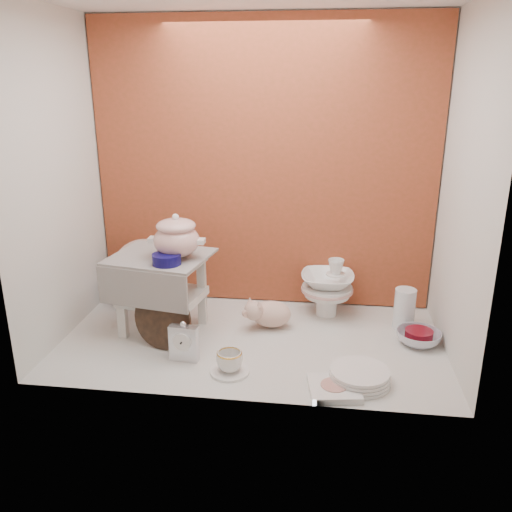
{
  "coord_description": "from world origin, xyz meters",
  "views": [
    {
      "loc": [
        0.31,
        -2.25,
        1.19
      ],
      "look_at": [
        0.02,
        0.02,
        0.42
      ],
      "focal_mm": 37.08,
      "sensor_mm": 36.0,
      "label": 1
    }
  ],
  "objects_px": {
    "floral_platter": "(145,271)",
    "plush_pig": "(271,313)",
    "dinner_plate_stack": "(359,376)",
    "step_stool": "(162,293)",
    "mantel_clock": "(184,341)",
    "crystal_bowl": "(418,338)",
    "soup_tureen": "(176,236)",
    "gold_rim_teacup": "(230,361)",
    "porcelain_tower": "(327,287)",
    "blue_white_vase": "(131,284)"
  },
  "relations": [
    {
      "from": "floral_platter",
      "to": "porcelain_tower",
      "type": "relative_size",
      "value": 1.14
    },
    {
      "from": "soup_tureen",
      "to": "mantel_clock",
      "type": "relative_size",
      "value": 1.37
    },
    {
      "from": "step_stool",
      "to": "mantel_clock",
      "type": "relative_size",
      "value": 2.4
    },
    {
      "from": "soup_tureen",
      "to": "floral_platter",
      "type": "distance_m",
      "value": 0.58
    },
    {
      "from": "mantel_clock",
      "to": "gold_rim_teacup",
      "type": "distance_m",
      "value": 0.23
    },
    {
      "from": "dinner_plate_stack",
      "to": "porcelain_tower",
      "type": "relative_size",
      "value": 0.81
    },
    {
      "from": "dinner_plate_stack",
      "to": "floral_platter",
      "type": "bearing_deg",
      "value": 147.98
    },
    {
      "from": "gold_rim_teacup",
      "to": "step_stool",
      "type": "bearing_deg",
      "value": 137.6
    },
    {
      "from": "mantel_clock",
      "to": "crystal_bowl",
      "type": "height_order",
      "value": "mantel_clock"
    },
    {
      "from": "step_stool",
      "to": "crystal_bowl",
      "type": "relative_size",
      "value": 2.16
    },
    {
      "from": "floral_platter",
      "to": "dinner_plate_stack",
      "type": "distance_m",
      "value": 1.36
    },
    {
      "from": "mantel_clock",
      "to": "soup_tureen",
      "type": "bearing_deg",
      "value": 113.69
    },
    {
      "from": "soup_tureen",
      "to": "gold_rim_teacup",
      "type": "bearing_deg",
      "value": -48.06
    },
    {
      "from": "dinner_plate_stack",
      "to": "step_stool",
      "type": "bearing_deg",
      "value": 158.6
    },
    {
      "from": "step_stool",
      "to": "gold_rim_teacup",
      "type": "relative_size",
      "value": 4.0
    },
    {
      "from": "step_stool",
      "to": "floral_platter",
      "type": "distance_m",
      "value": 0.41
    },
    {
      "from": "gold_rim_teacup",
      "to": "crystal_bowl",
      "type": "bearing_deg",
      "value": 23.66
    },
    {
      "from": "step_stool",
      "to": "soup_tureen",
      "type": "xyz_separation_m",
      "value": [
        0.09,
        -0.02,
        0.3
      ]
    },
    {
      "from": "porcelain_tower",
      "to": "gold_rim_teacup",
      "type": "bearing_deg",
      "value": -122.26
    },
    {
      "from": "dinner_plate_stack",
      "to": "crystal_bowl",
      "type": "xyz_separation_m",
      "value": [
        0.29,
        0.37,
        0.0
      ]
    },
    {
      "from": "mantel_clock",
      "to": "plush_pig",
      "type": "height_order",
      "value": "mantel_clock"
    },
    {
      "from": "floral_platter",
      "to": "plush_pig",
      "type": "distance_m",
      "value": 0.78
    },
    {
      "from": "plush_pig",
      "to": "step_stool",
      "type": "bearing_deg",
      "value": -176.72
    },
    {
      "from": "gold_rim_teacup",
      "to": "plush_pig",
      "type": "bearing_deg",
      "value": 73.93
    },
    {
      "from": "gold_rim_teacup",
      "to": "porcelain_tower",
      "type": "bearing_deg",
      "value": 57.74
    },
    {
      "from": "crystal_bowl",
      "to": "soup_tureen",
      "type": "bearing_deg",
      "value": -178.49
    },
    {
      "from": "plush_pig",
      "to": "blue_white_vase",
      "type": "bearing_deg",
      "value": 158.76
    },
    {
      "from": "floral_platter",
      "to": "crystal_bowl",
      "type": "height_order",
      "value": "floral_platter"
    },
    {
      "from": "plush_pig",
      "to": "porcelain_tower",
      "type": "distance_m",
      "value": 0.34
    },
    {
      "from": "mantel_clock",
      "to": "porcelain_tower",
      "type": "bearing_deg",
      "value": 47.57
    },
    {
      "from": "soup_tureen",
      "to": "mantel_clock",
      "type": "bearing_deg",
      "value": -71.71
    },
    {
      "from": "step_stool",
      "to": "blue_white_vase",
      "type": "distance_m",
      "value": 0.42
    },
    {
      "from": "plush_pig",
      "to": "dinner_plate_stack",
      "type": "height_order",
      "value": "plush_pig"
    },
    {
      "from": "blue_white_vase",
      "to": "gold_rim_teacup",
      "type": "xyz_separation_m",
      "value": [
        0.67,
        -0.66,
        -0.05
      ]
    },
    {
      "from": "gold_rim_teacup",
      "to": "floral_platter",
      "type": "bearing_deg",
      "value": 130.38
    },
    {
      "from": "plush_pig",
      "to": "gold_rim_teacup",
      "type": "bearing_deg",
      "value": -112.99
    },
    {
      "from": "soup_tureen",
      "to": "plush_pig",
      "type": "bearing_deg",
      "value": 15.15
    },
    {
      "from": "step_stool",
      "to": "floral_platter",
      "type": "xyz_separation_m",
      "value": [
        -0.21,
        0.35,
        -0.02
      ]
    },
    {
      "from": "mantel_clock",
      "to": "plush_pig",
      "type": "bearing_deg",
      "value": 52.63
    },
    {
      "from": "step_stool",
      "to": "floral_platter",
      "type": "bearing_deg",
      "value": 130.85
    },
    {
      "from": "soup_tureen",
      "to": "gold_rim_teacup",
      "type": "xyz_separation_m",
      "value": [
        0.3,
        -0.34,
        -0.44
      ]
    },
    {
      "from": "blue_white_vase",
      "to": "porcelain_tower",
      "type": "bearing_deg",
      "value": -0.91
    },
    {
      "from": "blue_white_vase",
      "to": "gold_rim_teacup",
      "type": "distance_m",
      "value": 0.94
    },
    {
      "from": "soup_tureen",
      "to": "porcelain_tower",
      "type": "bearing_deg",
      "value": 23.3
    },
    {
      "from": "plush_pig",
      "to": "porcelain_tower",
      "type": "relative_size",
      "value": 0.8
    },
    {
      "from": "gold_rim_teacup",
      "to": "crystal_bowl",
      "type": "height_order",
      "value": "gold_rim_teacup"
    },
    {
      "from": "floral_platter",
      "to": "step_stool",
      "type": "bearing_deg",
      "value": -59.09
    },
    {
      "from": "mantel_clock",
      "to": "crystal_bowl",
      "type": "bearing_deg",
      "value": 20.72
    },
    {
      "from": "step_stool",
      "to": "plush_pig",
      "type": "xyz_separation_m",
      "value": [
        0.53,
        0.09,
        -0.12
      ]
    },
    {
      "from": "step_stool",
      "to": "porcelain_tower",
      "type": "xyz_separation_m",
      "value": [
        0.8,
        0.28,
        -0.04
      ]
    }
  ]
}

